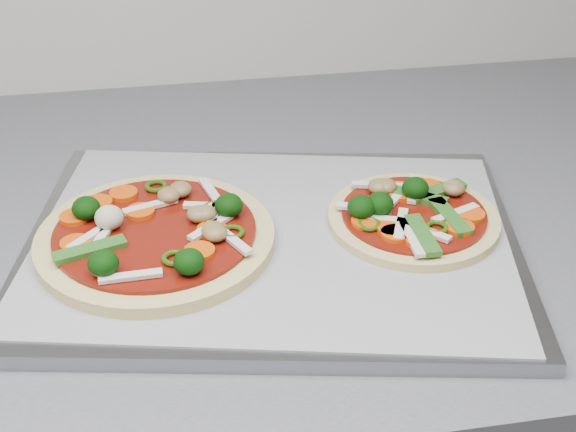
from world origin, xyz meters
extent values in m
cube|color=gray|center=(-0.72, 1.22, 0.91)|extent=(0.47, 0.38, 0.01)
cube|color=#929298|center=(-0.72, 1.22, 0.91)|extent=(0.45, 0.37, 0.00)
cylinder|color=#D9C679|center=(-0.81, 1.23, 0.92)|extent=(0.21, 0.21, 0.01)
cylinder|color=maroon|center=(-0.81, 1.23, 0.93)|extent=(0.18, 0.18, 0.00)
cube|color=silver|center=(-0.86, 1.22, 0.93)|extent=(0.04, 0.04, 0.00)
cylinder|color=#D7550E|center=(-0.86, 1.27, 0.93)|extent=(0.03, 0.03, 0.00)
torus|color=#2B4B0B|center=(-0.81, 1.29, 0.93)|extent=(0.03, 0.03, 0.00)
ellipsoid|color=olive|center=(-0.80, 1.27, 0.94)|extent=(0.03, 0.03, 0.01)
ellipsoid|color=olive|center=(-0.77, 1.23, 0.94)|extent=(0.02, 0.02, 0.01)
cylinder|color=#D7550E|center=(-0.88, 1.21, 0.93)|extent=(0.03, 0.03, 0.00)
ellipsoid|color=#093509|center=(-0.85, 1.17, 0.94)|extent=(0.03, 0.03, 0.02)
torus|color=#2B4B0B|center=(-0.80, 1.28, 0.93)|extent=(0.02, 0.02, 0.00)
cylinder|color=#D7550E|center=(-0.88, 1.25, 0.93)|extent=(0.03, 0.03, 0.00)
cube|color=silver|center=(-0.85, 1.23, 0.93)|extent=(0.02, 0.05, 0.00)
ellipsoid|color=olive|center=(-0.79, 1.28, 0.94)|extent=(0.02, 0.02, 0.01)
cylinder|color=#D7550E|center=(-0.84, 1.29, 0.93)|extent=(0.03, 0.03, 0.00)
cube|color=silver|center=(-0.76, 1.25, 0.93)|extent=(0.05, 0.02, 0.00)
cube|color=silver|center=(-0.76, 1.23, 0.93)|extent=(0.02, 0.05, 0.00)
cylinder|color=#D7550E|center=(-0.82, 1.25, 0.93)|extent=(0.04, 0.04, 0.00)
ellipsoid|color=#093509|center=(-0.79, 1.16, 0.94)|extent=(0.03, 0.03, 0.02)
torus|color=#2B4B0B|center=(-0.75, 1.21, 0.93)|extent=(0.03, 0.03, 0.00)
cube|color=silver|center=(-0.83, 1.16, 0.93)|extent=(0.05, 0.01, 0.00)
torus|color=#2B4B0B|center=(-0.76, 1.25, 0.93)|extent=(0.03, 0.03, 0.00)
cube|color=silver|center=(-0.76, 1.27, 0.93)|extent=(0.02, 0.05, 0.00)
ellipsoid|color=olive|center=(-0.77, 1.21, 0.94)|extent=(0.02, 0.02, 0.01)
cube|color=silver|center=(-0.82, 1.26, 0.93)|extent=(0.05, 0.02, 0.00)
ellipsoid|color=olive|center=(-0.77, 1.20, 0.94)|extent=(0.03, 0.03, 0.01)
cube|color=silver|center=(-0.75, 1.20, 0.93)|extent=(0.03, 0.05, 0.00)
torus|color=#2B4B0B|center=(-0.80, 1.18, 0.93)|extent=(0.02, 0.02, 0.00)
cylinder|color=#D7550E|center=(-0.77, 1.21, 0.93)|extent=(0.03, 0.03, 0.00)
cube|color=#376D23|center=(-0.87, 1.20, 0.93)|extent=(0.06, 0.03, 0.00)
ellipsoid|color=olive|center=(-0.85, 1.17, 0.94)|extent=(0.03, 0.03, 0.01)
ellipsoid|color=#093509|center=(-0.87, 1.25, 0.94)|extent=(0.03, 0.03, 0.02)
ellipsoid|color=olive|center=(-0.78, 1.23, 0.94)|extent=(0.02, 0.02, 0.01)
cylinder|color=#D7550E|center=(-0.78, 1.19, 0.93)|extent=(0.03, 0.03, 0.00)
cube|color=silver|center=(-0.77, 1.22, 0.93)|extent=(0.04, 0.04, 0.00)
ellipsoid|color=#093509|center=(-0.75, 1.24, 0.94)|extent=(0.03, 0.03, 0.02)
ellipsoid|color=beige|center=(-0.85, 1.23, 0.94)|extent=(0.03, 0.03, 0.02)
cylinder|color=#D9C679|center=(-0.59, 1.22, 0.92)|extent=(0.18, 0.18, 0.01)
cylinder|color=maroon|center=(-0.59, 1.22, 0.93)|extent=(0.15, 0.15, 0.00)
cube|color=silver|center=(-0.61, 1.20, 0.93)|extent=(0.03, 0.05, 0.00)
ellipsoid|color=#093509|center=(-0.62, 1.22, 0.94)|extent=(0.03, 0.03, 0.02)
ellipsoid|color=#093509|center=(-0.64, 1.22, 0.94)|extent=(0.03, 0.03, 0.02)
cylinder|color=#D7550E|center=(-0.59, 1.25, 0.93)|extent=(0.03, 0.03, 0.00)
cylinder|color=#D7550E|center=(-0.62, 1.19, 0.93)|extent=(0.03, 0.03, 0.00)
ellipsoid|color=olive|center=(-0.61, 1.26, 0.93)|extent=(0.02, 0.02, 0.01)
ellipsoid|color=olive|center=(-0.61, 1.26, 0.93)|extent=(0.03, 0.03, 0.01)
cube|color=#376D23|center=(-0.58, 1.24, 0.93)|extent=(0.06, 0.05, 0.00)
cylinder|color=#D7550E|center=(-0.62, 1.20, 0.93)|extent=(0.03, 0.03, 0.00)
cube|color=#376D23|center=(-0.56, 1.25, 0.93)|extent=(0.06, 0.03, 0.00)
cube|color=silver|center=(-0.59, 1.19, 0.93)|extent=(0.04, 0.04, 0.00)
cube|color=silver|center=(-0.62, 1.21, 0.93)|extent=(0.05, 0.02, 0.00)
cylinder|color=#D7550E|center=(-0.59, 1.26, 0.93)|extent=(0.03, 0.03, 0.00)
cube|color=silver|center=(-0.60, 1.25, 0.93)|extent=(0.04, 0.04, 0.00)
cylinder|color=#D7550E|center=(-0.55, 1.21, 0.93)|extent=(0.03, 0.03, 0.00)
cylinder|color=#D7550E|center=(-0.64, 1.21, 0.93)|extent=(0.03, 0.03, 0.00)
cylinder|color=#D7550E|center=(-0.60, 1.18, 0.93)|extent=(0.03, 0.03, 0.00)
cube|color=silver|center=(-0.58, 1.26, 0.93)|extent=(0.02, 0.05, 0.00)
ellipsoid|color=olive|center=(-0.55, 1.24, 0.93)|extent=(0.03, 0.03, 0.01)
cube|color=#376D23|center=(-0.60, 1.18, 0.93)|extent=(0.01, 0.06, 0.00)
cylinder|color=#D7550E|center=(-0.63, 1.24, 0.93)|extent=(0.03, 0.03, 0.00)
cube|color=silver|center=(-0.61, 1.27, 0.93)|extent=(0.05, 0.02, 0.00)
cube|color=silver|center=(-0.63, 1.23, 0.93)|extent=(0.05, 0.02, 0.00)
torus|color=#2B4B0B|center=(-0.64, 1.21, 0.93)|extent=(0.02, 0.02, 0.00)
cylinder|color=#D7550E|center=(-0.57, 1.26, 0.93)|extent=(0.03, 0.03, 0.00)
cube|color=#376D23|center=(-0.57, 1.20, 0.93)|extent=(0.02, 0.06, 0.00)
torus|color=#2B4B0B|center=(-0.58, 1.19, 0.93)|extent=(0.02, 0.02, 0.00)
cube|color=silver|center=(-0.61, 1.18, 0.93)|extent=(0.01, 0.05, 0.00)
cube|color=silver|center=(-0.56, 1.21, 0.93)|extent=(0.05, 0.03, 0.00)
cylinder|color=#D7550E|center=(-0.56, 1.19, 0.93)|extent=(0.03, 0.03, 0.00)
ellipsoid|color=#093509|center=(-0.58, 1.24, 0.94)|extent=(0.03, 0.03, 0.02)
camera|label=1|loc=(-0.80, 0.66, 1.29)|focal=50.00mm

